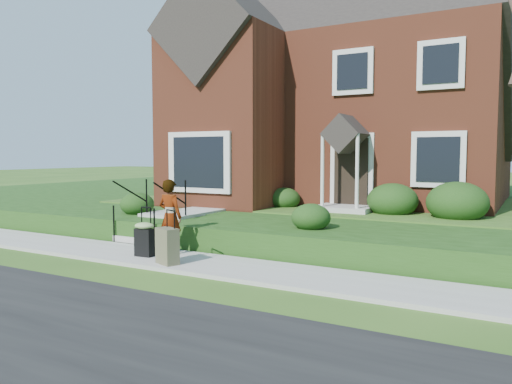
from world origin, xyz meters
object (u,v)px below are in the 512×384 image
Objects in this scene: suitcase_olive at (167,246)px; suitcase_black at (144,237)px; woman at (170,216)px; front_steps at (161,223)px.

suitcase_black is at bearing -179.30° from suitcase_olive.
woman is at bearing 147.54° from suitcase_olive.
woman reaches higher than suitcase_black.
front_steps is 2.32m from suitcase_black.
suitcase_black is 0.97m from suitcase_olive.
front_steps is 3.14m from suitcase_olive.
suitcase_olive is at bearing 127.91° from woman.
front_steps is 1.25× the size of woman.
front_steps reaches higher than suitcase_olive.
suitcase_olive is (0.62, -0.85, -0.45)m from woman.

